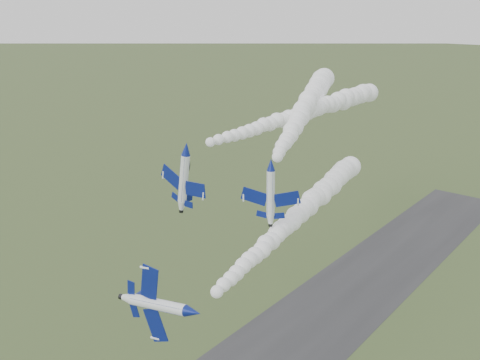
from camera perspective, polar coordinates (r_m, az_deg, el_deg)
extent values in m
cylinder|color=white|center=(70.29, -5.04, -13.87)|extent=(3.19, 8.97, 1.72)
cone|color=navy|center=(66.55, -7.83, -16.02)|extent=(2.09, 2.57, 1.72)
cone|color=white|center=(74.10, -2.68, -11.99)|extent=(2.02, 2.15, 1.72)
cylinder|color=black|center=(74.87, -2.25, -11.64)|extent=(0.97, 0.77, 0.87)
ellipsoid|color=black|center=(68.41, -5.72, -14.82)|extent=(1.64, 3.17, 1.15)
cube|color=navy|center=(69.52, -5.05, -11.27)|extent=(1.05, 2.59, 4.81)
cube|color=navy|center=(72.50, -4.48, -15.71)|extent=(1.05, 2.59, 4.81)
cube|color=navy|center=(72.66, -3.21, -11.14)|extent=(0.51, 1.19, 2.10)
cube|color=navy|center=(74.20, -2.94, -13.45)|extent=(0.51, 1.19, 2.10)
cube|color=navy|center=(72.54, -2.26, -12.58)|extent=(2.56, 2.04, 0.36)
cylinder|color=white|center=(94.66, -5.77, 3.31)|extent=(2.28, 9.14, 1.85)
cone|color=navy|center=(91.05, -8.41, 2.60)|extent=(1.96, 2.46, 1.85)
cone|color=white|center=(98.33, -3.41, 3.93)|extent=(1.94, 2.03, 1.85)
cylinder|color=black|center=(99.07, -2.96, 4.05)|extent=(0.97, 0.69, 0.94)
ellipsoid|color=black|center=(92.95, -6.79, 3.37)|extent=(1.38, 3.16, 1.23)
cube|color=navy|center=(97.46, -6.69, 3.92)|extent=(5.04, 2.82, 0.92)
cube|color=navy|center=(93.17, -4.04, 2.69)|extent=(5.04, 2.82, 0.92)
cube|color=navy|center=(98.79, -4.51, 4.14)|extent=(2.20, 1.29, 0.44)
cube|color=navy|center=(96.56, -3.10, 3.51)|extent=(2.20, 1.29, 0.44)
cube|color=navy|center=(97.01, -3.85, 4.57)|extent=(0.58, 1.75, 2.36)
cylinder|color=white|center=(82.75, 3.32, 1.63)|extent=(4.28, 7.27, 1.33)
cone|color=navy|center=(78.38, 2.65, 0.69)|extent=(2.02, 2.31, 1.33)
cone|color=white|center=(86.98, 3.90, 2.45)|extent=(1.87, 1.99, 1.33)
cylinder|color=black|center=(87.81, 4.01, 2.60)|extent=(0.83, 0.76, 0.67)
ellipsoid|color=black|center=(80.82, 3.06, 1.59)|extent=(1.86, 2.67, 0.89)
cube|color=navy|center=(83.97, 1.65, 1.79)|extent=(4.56, 3.60, 0.16)
cube|color=navy|center=(83.00, 5.20, 1.56)|extent=(4.56, 3.60, 0.16)
cube|color=navy|center=(86.49, 2.88, 2.37)|extent=(2.00, 1.61, 0.11)
cube|color=navy|center=(85.99, 4.72, 2.25)|extent=(2.00, 1.61, 0.11)
cube|color=navy|center=(85.73, 3.78, 3.01)|extent=(0.70, 1.33, 1.94)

